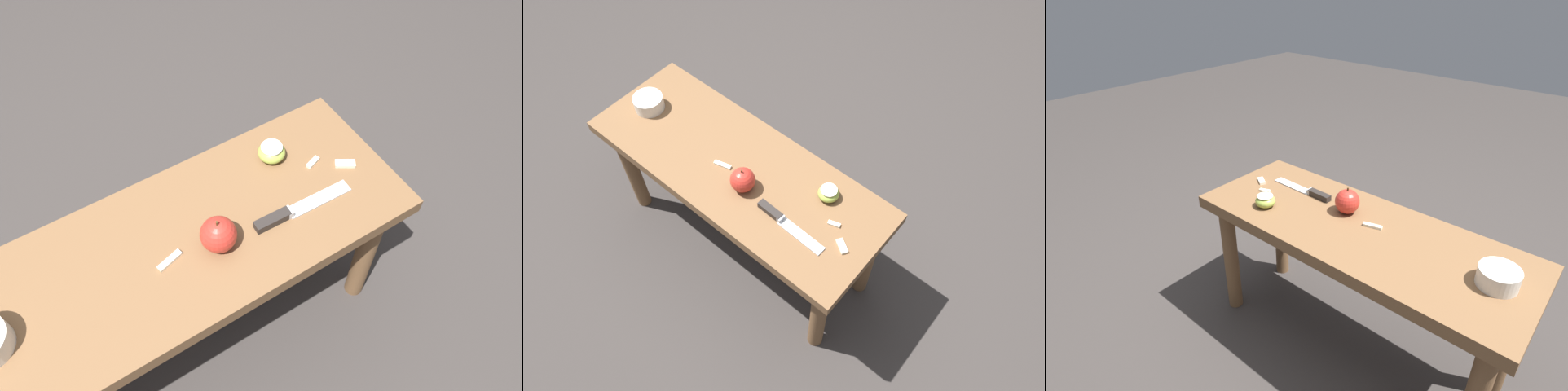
% 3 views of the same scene
% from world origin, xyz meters
% --- Properties ---
extents(ground_plane, '(8.00, 8.00, 0.00)m').
position_xyz_m(ground_plane, '(0.00, 0.00, 0.00)').
color(ground_plane, '#383330').
extents(wooden_bench, '(1.02, 0.39, 0.49)m').
position_xyz_m(wooden_bench, '(0.00, 0.00, 0.41)').
color(wooden_bench, brown).
rests_on(wooden_bench, ground_plane).
extents(knife, '(0.24, 0.04, 0.02)m').
position_xyz_m(knife, '(-0.23, 0.06, 0.50)').
color(knife, '#B7BABF').
rests_on(knife, wooden_bench).
extents(apple_whole, '(0.08, 0.08, 0.09)m').
position_xyz_m(apple_whole, '(-0.07, 0.05, 0.53)').
color(apple_whole, red).
rests_on(apple_whole, wooden_bench).
extents(apple_cut, '(0.06, 0.06, 0.04)m').
position_xyz_m(apple_cut, '(-0.29, -0.09, 0.51)').
color(apple_cut, '#9EB747').
rests_on(apple_cut, wooden_bench).
extents(apple_slice_near_knife, '(0.04, 0.02, 0.01)m').
position_xyz_m(apple_slice_near_knife, '(-0.36, -0.03, 0.49)').
color(apple_slice_near_knife, white).
rests_on(apple_slice_near_knife, wooden_bench).
extents(apple_slice_center, '(0.06, 0.03, 0.01)m').
position_xyz_m(apple_slice_center, '(0.04, 0.03, 0.49)').
color(apple_slice_center, white).
rests_on(apple_slice_center, wooden_bench).
extents(apple_slice_near_bowl, '(0.05, 0.04, 0.01)m').
position_xyz_m(apple_slice_near_bowl, '(-0.42, 0.02, 0.49)').
color(apple_slice_near_bowl, white).
rests_on(apple_slice_near_bowl, wooden_bench).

